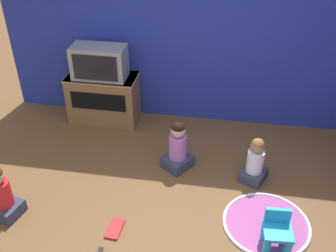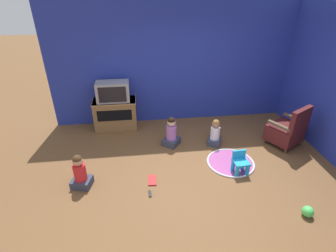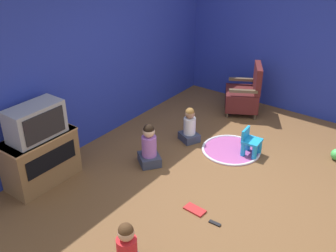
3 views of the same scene
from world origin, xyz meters
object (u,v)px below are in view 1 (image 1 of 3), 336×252
tv_cabinet (104,98)px  television (99,62)px  child_watching_right (255,162)px  child_watching_center (178,148)px  book (115,229)px  child_watching_left (2,195)px  yellow_kid_chair (277,234)px

tv_cabinet → television: television is taller
child_watching_right → child_watching_center: bearing=108.9°
child_watching_right → book: size_ratio=2.10×
child_watching_left → book: size_ratio=2.26×
child_watching_right → tv_cabinet: bearing=89.4°
child_watching_center → book: child_watching_center is taller
yellow_kid_chair → television: bearing=136.0°
child_watching_left → child_watching_right: (2.62, 1.00, -0.02)m
tv_cabinet → book: tv_cabinet is taller
tv_cabinet → book: 2.18m
child_watching_center → book: bearing=-167.5°
tv_cabinet → child_watching_right: (2.13, -1.00, -0.11)m
child_watching_right → television: bearing=90.1°
yellow_kid_chair → book: (-1.61, -0.04, -0.18)m
child_watching_left → book: 1.24m
yellow_kid_chair → child_watching_left: size_ratio=0.67×
tv_cabinet → child_watching_center: bearing=-37.0°
television → book: television is taller
child_watching_left → tv_cabinet: bearing=90.2°
television → child_watching_center: 1.62m
yellow_kid_chair → child_watching_right: (-0.20, 0.99, 0.06)m
child_watching_left → child_watching_center: (1.70, 1.09, 0.01)m
yellow_kid_chair → child_watching_right: bearing=97.3°
child_watching_center → yellow_kid_chair: bearing=-97.9°
television → book: 2.31m
tv_cabinet → book: (0.71, -2.03, -0.35)m
television → child_watching_right: 2.43m
child_watching_right → book: bearing=150.7°
tv_cabinet → child_watching_left: size_ratio=1.56×
tv_cabinet → child_watching_center: size_ratio=1.51×
television → child_watching_center: television is taller
television → child_watching_right: bearing=-24.4°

